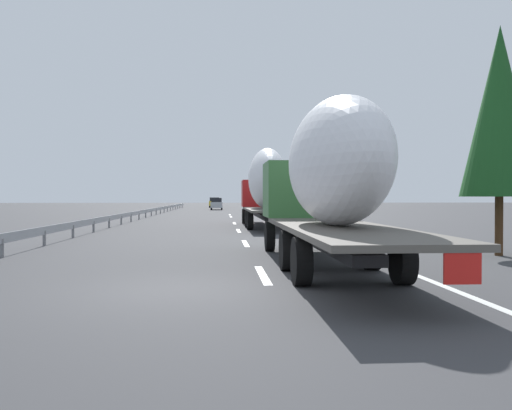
# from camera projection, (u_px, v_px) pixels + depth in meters

# --- Properties ---
(ground_plane) EXTENTS (260.00, 260.00, 0.00)m
(ground_plane) POSITION_uv_depth(u_px,v_px,m) (212.00, 217.00, 50.98)
(ground_plane) COLOR #38383A
(lane_stripe_0) EXTENTS (3.20, 0.20, 0.01)m
(lane_stripe_0) POSITION_uv_depth(u_px,v_px,m) (263.00, 275.00, 13.18)
(lane_stripe_0) COLOR white
(lane_stripe_0) RESTS_ON ground_plane
(lane_stripe_1) EXTENTS (3.20, 0.20, 0.01)m
(lane_stripe_1) POSITION_uv_depth(u_px,v_px,m) (245.00, 243.00, 22.11)
(lane_stripe_1) COLOR white
(lane_stripe_1) RESTS_ON ground_plane
(lane_stripe_2) EXTENTS (3.20, 0.20, 0.01)m
(lane_stripe_2) POSITION_uv_depth(u_px,v_px,m) (239.00, 231.00, 30.47)
(lane_stripe_2) COLOR white
(lane_stripe_2) RESTS_ON ground_plane
(lane_stripe_3) EXTENTS (3.20, 0.20, 0.01)m
(lane_stripe_3) POSITION_uv_depth(u_px,v_px,m) (234.00, 223.00, 39.21)
(lane_stripe_3) COLOR white
(lane_stripe_3) RESTS_ON ground_plane
(lane_stripe_4) EXTENTS (3.20, 0.20, 0.01)m
(lane_stripe_4) POSITION_uv_depth(u_px,v_px,m) (231.00, 217.00, 52.10)
(lane_stripe_4) COLOR white
(lane_stripe_4) RESTS_ON ground_plane
(lane_stripe_5) EXTENTS (3.20, 0.20, 0.01)m
(lane_stripe_5) POSITION_uv_depth(u_px,v_px,m) (230.00, 215.00, 58.06)
(lane_stripe_5) COLOR white
(lane_stripe_5) RESTS_ON ground_plane
(edge_line_right) EXTENTS (110.00, 0.20, 0.01)m
(edge_line_right) POSITION_uv_depth(u_px,v_px,m) (266.00, 215.00, 56.33)
(edge_line_right) COLOR white
(edge_line_right) RESTS_ON ground_plane
(truck_lead) EXTENTS (14.36, 2.55, 4.83)m
(truck_lead) POSITION_uv_depth(u_px,v_px,m) (265.00, 184.00, 33.96)
(truck_lead) COLOR #B21919
(truck_lead) RESTS_ON ground_plane
(truck_trailing) EXTENTS (13.87, 2.55, 4.28)m
(truck_trailing) POSITION_uv_depth(u_px,v_px,m) (327.00, 177.00, 14.42)
(truck_trailing) COLOR #387038
(truck_trailing) RESTS_ON ground_plane
(car_yellow_coupe) EXTENTS (4.77, 1.91, 1.82)m
(car_yellow_coupe) POSITION_uv_depth(u_px,v_px,m) (214.00, 202.00, 98.76)
(car_yellow_coupe) COLOR gold
(car_yellow_coupe) RESTS_ON ground_plane
(car_silver_hatch) EXTENTS (4.60, 1.76, 1.76)m
(car_silver_hatch) POSITION_uv_depth(u_px,v_px,m) (217.00, 204.00, 81.10)
(car_silver_hatch) COLOR #ADB2B7
(car_silver_hatch) RESTS_ON ground_plane
(road_sign) EXTENTS (0.10, 0.90, 3.43)m
(road_sign) POSITION_uv_depth(u_px,v_px,m) (284.00, 192.00, 50.21)
(road_sign) COLOR gray
(road_sign) RESTS_ON ground_plane
(tree_0) EXTENTS (2.46, 2.46, 7.42)m
(tree_0) POSITION_uv_depth(u_px,v_px,m) (500.00, 111.00, 17.48)
(tree_0) COLOR #472D19
(tree_0) RESTS_ON ground_plane
(tree_1) EXTENTS (3.96, 3.96, 7.65)m
(tree_1) POSITION_uv_depth(u_px,v_px,m) (295.00, 177.00, 79.16)
(tree_1) COLOR #472D19
(tree_1) RESTS_ON ground_plane
(tree_2) EXTENTS (3.41, 3.41, 6.50)m
(tree_2) POSITION_uv_depth(u_px,v_px,m) (286.00, 186.00, 98.15)
(tree_2) COLOR #472D19
(tree_2) RESTS_ON ground_plane
(guardrail_median) EXTENTS (94.00, 0.10, 0.76)m
(guardrail_median) POSITION_uv_depth(u_px,v_px,m) (151.00, 210.00, 53.57)
(guardrail_median) COLOR #9EA0A5
(guardrail_median) RESTS_ON ground_plane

